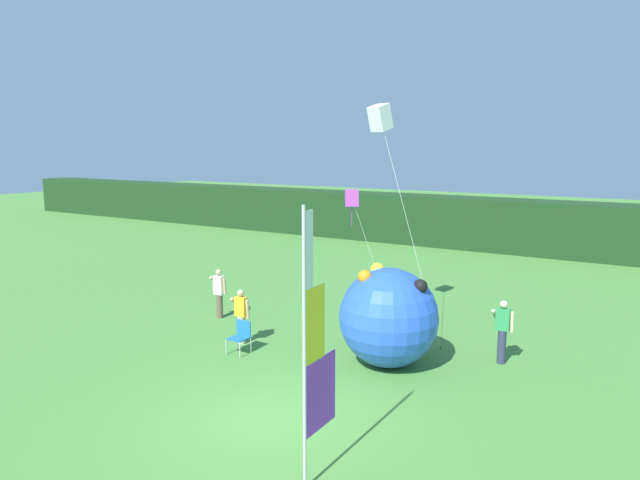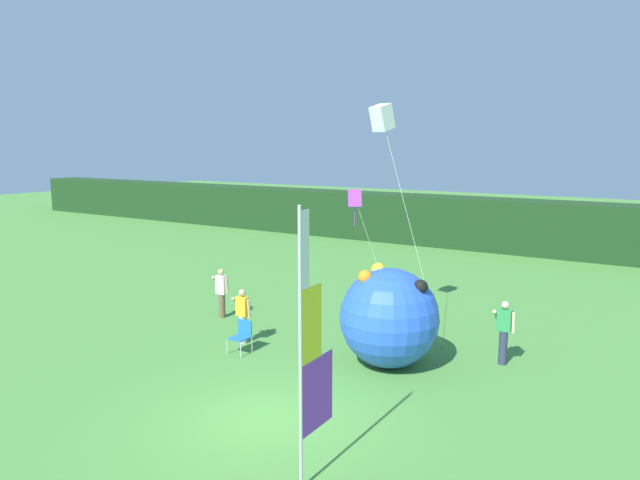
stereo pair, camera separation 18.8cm
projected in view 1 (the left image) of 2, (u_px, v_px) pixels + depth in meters
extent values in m
plane|color=#478438|center=(267.00, 420.00, 12.18)|extent=(120.00, 120.00, 0.00)
cube|color=#193819|center=(519.00, 226.00, 31.10)|extent=(80.00, 2.40, 2.81)
cylinder|color=#B7B7BC|center=(304.00, 352.00, 9.38)|extent=(0.06, 0.06, 4.80)
cube|color=purple|center=(321.00, 393.00, 9.95)|extent=(0.02, 0.97, 1.28)
cube|color=yellow|center=(315.00, 324.00, 9.59)|extent=(0.02, 0.60, 1.28)
cube|color=white|center=(309.00, 250.00, 9.23)|extent=(0.02, 0.23, 1.28)
cylinder|color=#B7B2A3|center=(242.00, 330.00, 16.83)|extent=(0.22, 0.22, 0.83)
cube|color=yellow|center=(241.00, 307.00, 16.72)|extent=(0.36, 0.20, 0.56)
sphere|color=tan|center=(241.00, 293.00, 16.65)|extent=(0.20, 0.20, 0.20)
cylinder|color=tan|center=(236.00, 303.00, 16.88)|extent=(0.09, 0.48, 0.42)
cylinder|color=tan|center=(247.00, 309.00, 16.61)|extent=(0.09, 0.14, 0.56)
cylinder|color=brown|center=(220.00, 306.00, 19.34)|extent=(0.22, 0.22, 0.80)
cube|color=white|center=(219.00, 285.00, 19.23)|extent=(0.36, 0.20, 0.63)
sphere|color=tan|center=(219.00, 272.00, 19.16)|extent=(0.20, 0.20, 0.20)
cylinder|color=tan|center=(215.00, 281.00, 19.38)|extent=(0.09, 0.48, 0.42)
cylinder|color=tan|center=(224.00, 286.00, 19.12)|extent=(0.09, 0.14, 0.56)
cylinder|color=#2D334C|center=(502.00, 347.00, 15.29)|extent=(0.22, 0.22, 0.91)
cube|color=#2D8E4C|center=(503.00, 319.00, 15.17)|extent=(0.36, 0.20, 0.58)
sphere|color=beige|center=(504.00, 304.00, 15.11)|extent=(0.20, 0.20, 0.20)
cylinder|color=beige|center=(495.00, 315.00, 15.33)|extent=(0.09, 0.48, 0.42)
cylinder|color=beige|center=(512.00, 322.00, 15.07)|extent=(0.09, 0.14, 0.56)
sphere|color=blue|center=(389.00, 317.00, 15.03)|extent=(2.59, 2.59, 2.59)
sphere|color=yellow|center=(377.00, 269.00, 15.33)|extent=(0.36, 0.36, 0.36)
sphere|color=black|center=(420.00, 286.00, 14.37)|extent=(0.36, 0.36, 0.36)
sphere|color=orange|center=(365.00, 277.00, 14.70)|extent=(0.36, 0.36, 0.36)
cylinder|color=#BCBCC1|center=(226.00, 347.00, 15.97)|extent=(0.03, 0.03, 0.42)
cylinder|color=#BCBCC1|center=(240.00, 350.00, 15.72)|extent=(0.03, 0.03, 0.42)
cylinder|color=#BCBCC1|center=(237.00, 342.00, 16.37)|extent=(0.03, 0.03, 0.42)
cylinder|color=#BCBCC1|center=(251.00, 345.00, 16.13)|extent=(0.03, 0.03, 0.42)
cube|color=#1E66B2|center=(238.00, 338.00, 16.01)|extent=(0.48, 0.48, 0.03)
cube|color=#1E66B2|center=(244.00, 328.00, 16.18)|extent=(0.48, 0.03, 0.44)
cylinder|color=brown|center=(441.00, 348.00, 16.42)|extent=(0.03, 0.03, 0.08)
cylinder|color=silver|center=(410.00, 231.00, 16.82)|extent=(2.38, 0.77, 6.52)
cube|color=white|center=(380.00, 118.00, 17.22)|extent=(0.66, 0.79, 0.85)
cylinder|color=brown|center=(387.00, 301.00, 21.37)|extent=(0.03, 0.03, 0.08)
cylinder|color=silver|center=(370.00, 250.00, 21.21)|extent=(1.28, 0.46, 3.82)
cube|color=purple|center=(352.00, 198.00, 21.04)|extent=(0.59, 0.54, 0.61)
cylinder|color=purple|center=(352.00, 217.00, 21.15)|extent=(0.02, 0.02, 0.70)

